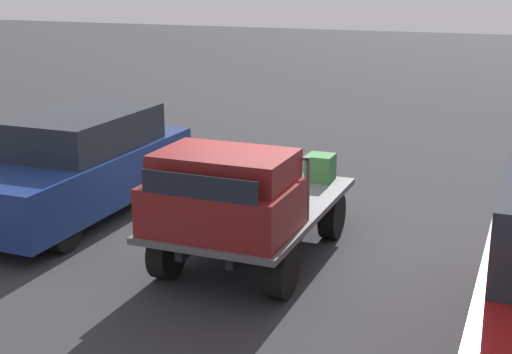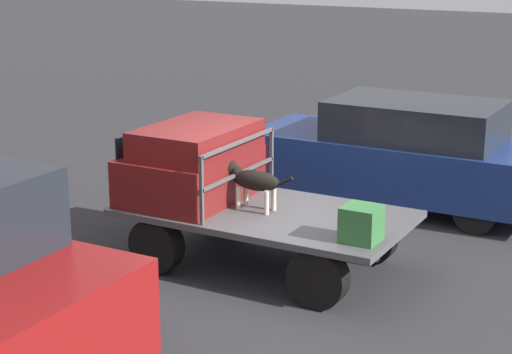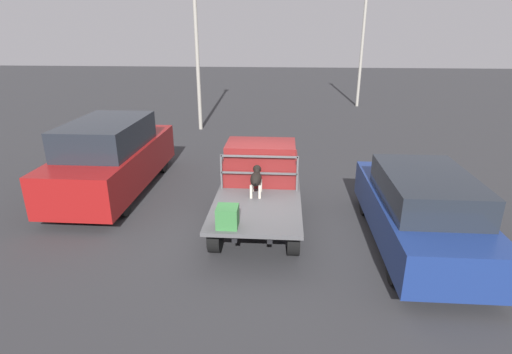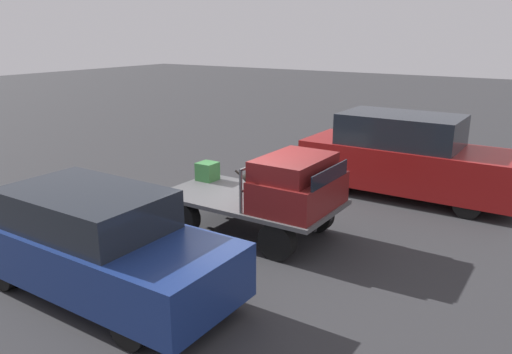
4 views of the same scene
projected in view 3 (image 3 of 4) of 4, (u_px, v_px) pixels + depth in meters
The scene contains 10 objects.
ground_plane at pixel (258, 227), 9.03m from camera, with size 80.00×80.00×0.00m, color #2D2D30.
flatbed_truck at pixel (258, 205), 8.84m from camera, with size 3.50×1.87×0.74m.
truck_cab at pixel (261, 162), 9.59m from camera, with size 1.27×1.75×0.96m.
truck_headboard at pixel (259, 168), 8.93m from camera, with size 0.04×1.75×0.83m.
dog at pixel (256, 177), 8.81m from camera, with size 1.02×0.25×0.63m.
cargo_crate at pixel (227, 217), 7.38m from camera, with size 0.40×0.40×0.40m.
parked_sedan at pixel (420, 209), 7.96m from camera, with size 4.50×1.77×1.64m.
parked_pickup_far at pixel (113, 157), 10.70m from camera, with size 5.06×1.89×2.00m.
light_pole_near at pixel (195, 12), 16.13m from camera, with size 0.39×0.39×8.19m.
light_pole_far at pixel (363, 33), 21.72m from camera, with size 0.36×0.36×6.75m.
Camera 3 is at (-8.05, -0.54, 4.21)m, focal length 28.00 mm.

